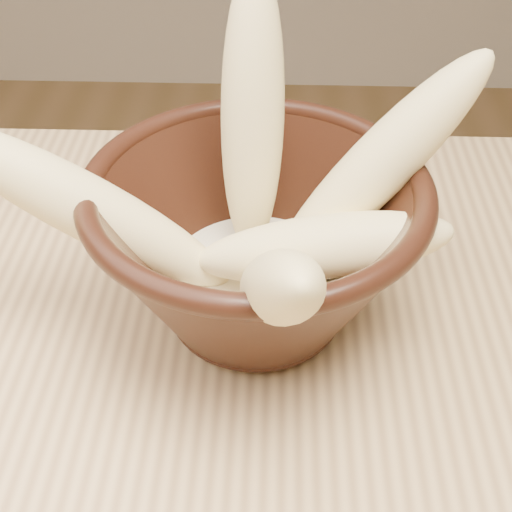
% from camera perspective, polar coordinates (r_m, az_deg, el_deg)
% --- Properties ---
extents(bowl, '(0.23, 0.23, 0.12)m').
position_cam_1_polar(bowl, '(0.48, 0.00, 0.97)').
color(bowl, black).
rests_on(bowl, table).
extents(milk_puddle, '(0.13, 0.13, 0.02)m').
position_cam_1_polar(milk_puddle, '(0.49, -0.00, -1.74)').
color(milk_puddle, beige).
rests_on(milk_puddle, bowl).
extents(banana_upright, '(0.05, 0.08, 0.20)m').
position_cam_1_polar(banana_upright, '(0.47, -0.29, 11.01)').
color(banana_upright, '#F2DE8F').
rests_on(banana_upright, bowl).
extents(banana_left, '(0.19, 0.04, 0.15)m').
position_cam_1_polar(banana_left, '(0.46, -13.13, 3.66)').
color(banana_left, '#F2DE8F').
rests_on(banana_left, bowl).
extents(banana_right, '(0.17, 0.09, 0.17)m').
position_cam_1_polar(banana_right, '(0.47, 9.65, 7.00)').
color(banana_right, '#F2DE8F').
rests_on(banana_right, bowl).
extents(banana_across, '(0.17, 0.04, 0.07)m').
position_cam_1_polar(banana_across, '(0.45, 5.28, 0.74)').
color(banana_across, '#F2DE8F').
rests_on(banana_across, bowl).
extents(banana_front, '(0.06, 0.17, 0.15)m').
position_cam_1_polar(banana_front, '(0.39, 1.84, -2.55)').
color(banana_front, '#F2DE8F').
rests_on(banana_front, bowl).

